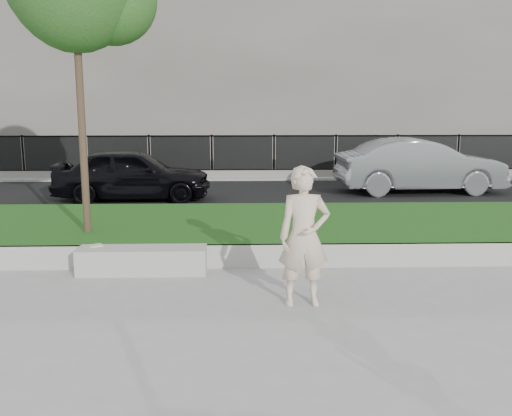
{
  "coord_description": "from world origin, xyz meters",
  "views": [
    {
      "loc": [
        0.36,
        -8.17,
        2.73
      ],
      "look_at": [
        0.64,
        1.2,
        0.99
      ],
      "focal_mm": 40.0,
      "sensor_mm": 36.0,
      "label": 1
    }
  ],
  "objects_px": {
    "book": "(95,246)",
    "car_silver": "(420,166)",
    "man": "(304,237)",
    "car_dark": "(133,174)",
    "stone_bench": "(143,260)"
  },
  "relations": [
    {
      "from": "book",
      "to": "car_dark",
      "type": "distance_m",
      "value": 6.74
    },
    {
      "from": "man",
      "to": "book",
      "type": "distance_m",
      "value": 3.65
    },
    {
      "from": "car_dark",
      "to": "car_silver",
      "type": "distance_m",
      "value": 8.47
    },
    {
      "from": "stone_bench",
      "to": "book",
      "type": "distance_m",
      "value": 0.81
    },
    {
      "from": "man",
      "to": "car_silver",
      "type": "bearing_deg",
      "value": 62.26
    },
    {
      "from": "man",
      "to": "car_dark",
      "type": "distance_m",
      "value": 9.17
    },
    {
      "from": "car_dark",
      "to": "man",
      "type": "bearing_deg",
      "value": -156.54
    },
    {
      "from": "book",
      "to": "car_silver",
      "type": "height_order",
      "value": "car_silver"
    },
    {
      "from": "book",
      "to": "car_dark",
      "type": "bearing_deg",
      "value": 62.17
    },
    {
      "from": "book",
      "to": "car_dark",
      "type": "xyz_separation_m",
      "value": [
        -0.61,
        6.7,
        0.33
      ]
    },
    {
      "from": "man",
      "to": "book",
      "type": "xyz_separation_m",
      "value": [
        -3.22,
        1.63,
        -0.52
      ]
    },
    {
      "from": "car_silver",
      "to": "book",
      "type": "bearing_deg",
      "value": 132.59
    },
    {
      "from": "stone_bench",
      "to": "car_silver",
      "type": "height_order",
      "value": "car_silver"
    },
    {
      "from": "stone_bench",
      "to": "man",
      "type": "distance_m",
      "value": 2.97
    },
    {
      "from": "book",
      "to": "car_silver",
      "type": "xyz_separation_m",
      "value": [
        7.79,
        7.84,
        0.42
      ]
    }
  ]
}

